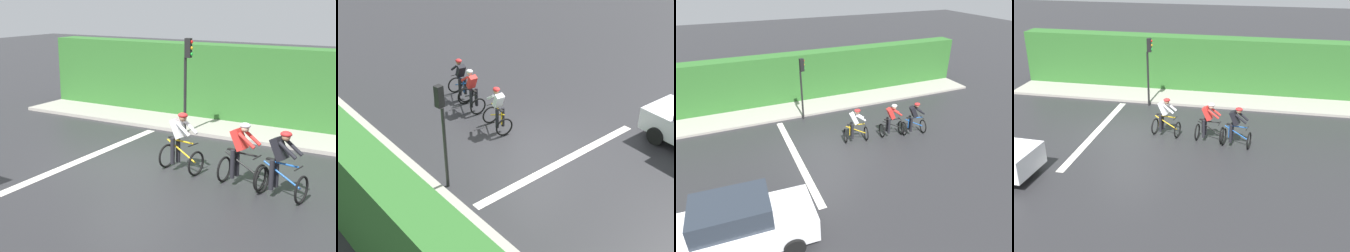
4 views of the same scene
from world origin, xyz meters
TOP-DOWN VIEW (x-y plane):
  - ground_plane at (0.00, 0.00)m, footprint 80.00×80.00m
  - sidewalk_kerb at (-5.14, 2.00)m, footprint 2.80×19.35m
  - stone_wall_low at (-6.04, 2.00)m, footprint 0.44×19.35m
  - hedge_wall at (-6.34, 2.00)m, footprint 1.10×19.35m
  - road_marking_stop_line at (0.00, -1.34)m, footprint 7.00×0.30m
  - cyclist_lead at (0.20, 4.58)m, footprint 0.85×1.18m
  - cyclist_second at (-0.07, 3.47)m, footprint 0.80×1.15m
  - cyclist_mid at (-0.26, 1.62)m, footprint 0.86×1.18m
  - traffic_light_near_crossing at (-3.54, 0.07)m, footprint 0.22×0.31m

SIDE VIEW (x-z plane):
  - ground_plane at x=0.00m, z-range 0.00..0.00m
  - road_marking_stop_line at x=0.00m, z-range 0.00..0.01m
  - sidewalk_kerb at x=-5.14m, z-range 0.00..0.12m
  - stone_wall_low at x=-6.04m, z-range 0.00..0.60m
  - cyclist_lead at x=0.20m, z-range -0.03..1.63m
  - cyclist_second at x=-0.07m, z-range -0.03..1.63m
  - cyclist_mid at x=-0.26m, z-range -0.03..1.63m
  - hedge_wall at x=-6.34m, z-range 0.00..2.91m
  - traffic_light_near_crossing at x=-3.54m, z-range 0.55..3.89m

